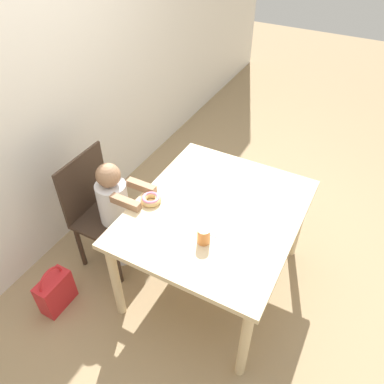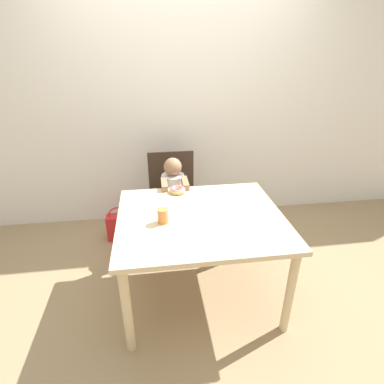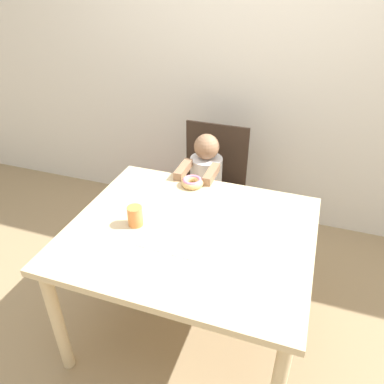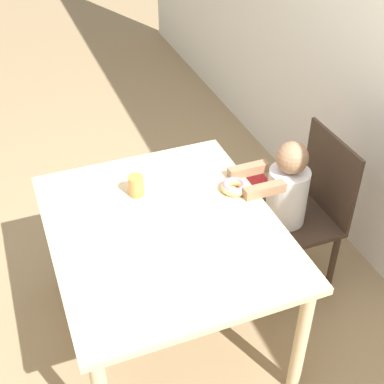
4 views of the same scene
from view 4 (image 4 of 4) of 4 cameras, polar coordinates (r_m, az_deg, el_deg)
name	(u,v)px [view 4 (image 4 of 4)]	position (r m, az deg, el deg)	size (l,w,h in m)	color
ground_plane	(168,329)	(2.89, -2.55, -14.36)	(12.00, 12.00, 0.00)	#997F5B
dining_table	(165,241)	(2.43, -2.94, -5.19)	(1.17, 0.99, 0.71)	beige
chair	(304,210)	(2.92, 11.87, -1.87)	(0.45, 0.41, 0.87)	#38281E
child_figure	(284,214)	(2.86, 9.74, -2.30)	(0.23, 0.40, 0.90)	white
donut	(234,186)	(2.56, 4.52, 0.59)	(0.13, 0.13, 0.04)	#DBB270
napkin	(152,222)	(2.40, -4.24, -3.17)	(0.33, 0.33, 0.00)	white
handbag	(257,196)	(3.49, 6.99, -0.42)	(0.24, 0.12, 0.37)	red
cup	(136,186)	(2.53, -5.99, 0.68)	(0.07, 0.07, 0.10)	orange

